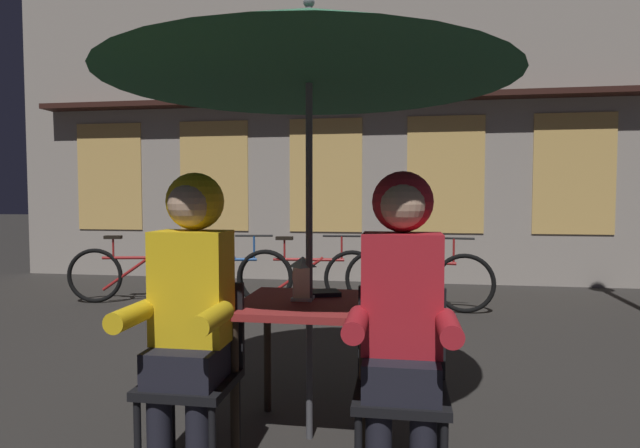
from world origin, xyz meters
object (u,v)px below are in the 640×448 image
object	(u,v)px
bicycle_nearest	(137,274)
bicycle_second	(221,276)
patio_umbrella	(309,46)
book	(321,293)
person_left_hooded	(190,293)
person_right_hooded	(402,299)
chair_left	(196,366)
cafe_table	(309,320)
bicycle_fourth	(417,280)
lantern	(303,277)
chair_right	(401,376)
bicycle_third	(308,276)

from	to	relation	value
bicycle_nearest	bicycle_second	world-z (taller)	same
bicycle_nearest	bicycle_second	size ratio (longest dim) A/B	0.99
patio_umbrella	book	size ratio (longest dim) A/B	11.55
person_left_hooded	person_right_hooded	bearing A→B (deg)	0.00
bicycle_nearest	bicycle_second	bearing A→B (deg)	-0.22
chair_left	bicycle_nearest	world-z (taller)	chair_left
bicycle_nearest	cafe_table	bearing A→B (deg)	-49.68
person_left_hooded	bicycle_fourth	bearing A→B (deg)	72.68
lantern	bicycle_nearest	distance (m)	4.13
bicycle_fourth	person_left_hooded	bearing A→B (deg)	-107.32
patio_umbrella	book	distance (m)	1.32
chair_right	bicycle_second	bearing A→B (deg)	120.81
chair_right	bicycle_nearest	world-z (taller)	chair_right
person_left_hooded	bicycle_third	distance (m)	3.75
cafe_table	person_right_hooded	bearing A→B (deg)	-41.57
chair_right	book	xyz separation A→B (m)	(-0.44, 0.53, 0.26)
patio_umbrella	lantern	size ratio (longest dim) A/B	10.00
chair_left	chair_right	distance (m)	0.96
person_right_hooded	chair_right	bearing A→B (deg)	90.00
lantern	person_right_hooded	xyz separation A→B (m)	(0.52, -0.44, -0.01)
bicycle_third	patio_umbrella	bearing A→B (deg)	-79.70
patio_umbrella	bicycle_second	xyz separation A→B (m)	(-1.62, 3.15, -1.71)
chair_left	person_right_hooded	bearing A→B (deg)	-3.39
lantern	bicycle_nearest	bearing A→B (deg)	130.09
bicycle_third	bicycle_fourth	xyz separation A→B (m)	(1.26, -0.06, 0.00)
chair_right	person_left_hooded	xyz separation A→B (m)	(-0.96, -0.06, 0.36)
cafe_table	book	xyz separation A→B (m)	(0.04, 0.16, 0.11)
person_left_hooded	bicycle_nearest	distance (m)	4.23
person_left_hooded	person_right_hooded	world-z (taller)	same
patio_umbrella	book	xyz separation A→B (m)	(0.04, 0.16, -1.31)
person_left_hooded	book	bearing A→B (deg)	48.48
bicycle_second	bicycle_third	bearing A→B (deg)	8.21
patio_umbrella	lantern	bearing A→B (deg)	153.35
person_left_hooded	book	size ratio (longest dim) A/B	7.00
cafe_table	bicycle_nearest	distance (m)	4.14
bicycle_nearest	person_left_hooded	bearing A→B (deg)	-58.47
bicycle_third	person_left_hooded	bearing A→B (deg)	-88.18
patio_umbrella	bicycle_third	bearing A→B (deg)	100.30
person_right_hooded	bicycle_fourth	size ratio (longest dim) A/B	0.84
cafe_table	chair_right	size ratio (longest dim) A/B	0.85
bicycle_nearest	book	xyz separation A→B (m)	(2.71, -2.99, 0.41)
person_left_hooded	book	world-z (taller)	person_left_hooded
book	patio_umbrella	bearing A→B (deg)	-124.29
book	person_right_hooded	bearing A→B (deg)	-73.84
chair_left	person_right_hooded	xyz separation A→B (m)	(0.96, -0.06, 0.36)
bicycle_fourth	person_right_hooded	bearing A→B (deg)	-92.84
person_left_hooded	bicycle_fourth	distance (m)	3.87
chair_left	person_left_hooded	bearing A→B (deg)	-90.00
chair_left	book	world-z (taller)	chair_left
chair_right	bicycle_nearest	xyz separation A→B (m)	(-3.15, 3.52, -0.14)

